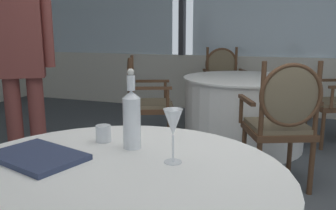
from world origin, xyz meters
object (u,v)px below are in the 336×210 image
dining_chair_0_1 (283,116)px  water_bottle (132,117)px  menu_book (38,156)px  dining_chair_0_3 (223,78)px  water_tumbler (103,133)px  diner_person_0 (21,60)px  dining_chair_0_0 (142,96)px  wine_glass (173,124)px

dining_chair_0_1 → water_bottle: bearing=136.5°
menu_book → dining_chair_0_3: (-0.03, 3.67, -0.16)m
water_tumbler → menu_book: (-0.12, -0.27, -0.03)m
water_bottle → menu_book: 0.38m
dining_chair_0_3 → dining_chair_0_1: bearing=0.0°
dining_chair_0_1 → dining_chair_0_3: bearing=0.0°
water_tumbler → dining_chair_0_3: dining_chair_0_3 is taller
dining_chair_0_3 → diner_person_0: diner_person_0 is taller
water_tumbler → dining_chair_0_1: (0.69, 1.42, -0.19)m
water_tumbler → dining_chair_0_1: dining_chair_0_1 is taller
water_bottle → dining_chair_0_0: water_bottle is taller
wine_glass → menu_book: 0.52m
water_bottle → dining_chair_0_3: size_ratio=0.32×
water_tumbler → dining_chair_0_0: size_ratio=0.07×
wine_glass → menu_book: wine_glass is taller
dining_chair_0_1 → dining_chair_0_3: dining_chair_0_3 is taller
dining_chair_0_0 → dining_chair_0_1: dining_chair_0_1 is taller
water_bottle → menu_book: (-0.27, -0.23, -0.12)m
water_tumbler → menu_book: bearing=-114.2°
water_bottle → wine_glass: water_bottle is taller
wine_glass → dining_chair_0_3: bearing=98.2°
water_bottle → wine_glass: (0.21, -0.10, 0.01)m
wine_glass → water_tumbler: bearing=160.0°
wine_glass → diner_person_0: diner_person_0 is taller
water_bottle → dining_chair_0_1: 1.58m
dining_chair_0_0 → diner_person_0: diner_person_0 is taller
wine_glass → dining_chair_0_1: 1.61m
water_tumbler → menu_book: 0.29m
menu_book → diner_person_0: diner_person_0 is taller
wine_glass → diner_person_0: size_ratio=0.11×
wine_glass → dining_chair_0_1: bearing=77.8°
wine_glass → menu_book: bearing=-164.1°
water_tumbler → diner_person_0: diner_person_0 is taller
wine_glass → diner_person_0: (-1.70, 1.13, 0.10)m
menu_book → diner_person_0: (-1.22, 1.26, 0.23)m
water_bottle → dining_chair_0_3: 3.46m
dining_chair_0_0 → dining_chair_0_1: (1.41, -0.57, 0.03)m
water_bottle → dining_chair_0_3: bearing=95.0°
water_tumbler → water_bottle: bearing=-12.7°
dining_chair_0_0 → water_tumbler: bearing=-93.3°
menu_book → water_bottle: bearing=56.1°
water_bottle → diner_person_0: size_ratio=0.19×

